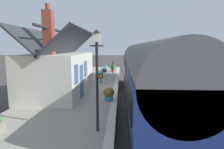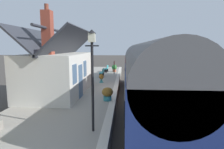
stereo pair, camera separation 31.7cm
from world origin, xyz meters
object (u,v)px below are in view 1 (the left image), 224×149
object	(u,v)px
planter_edge_far	(113,68)
train	(145,73)
planter_by_door	(101,78)
planter_bench_right	(86,72)
lamp_post_platform	(97,62)
station_building	(61,71)
planter_under_sign	(109,93)
bench_near_building	(101,72)
station_sign_board	(113,64)
bench_by_lamp	(105,68)

from	to	relation	value
planter_edge_far	train	bearing A→B (deg)	-166.51
planter_by_door	planter_bench_right	world-z (taller)	planter_by_door
train	lamp_post_platform	world-z (taller)	lamp_post_platform
station_building	planter_under_sign	size ratio (longest dim) A/B	9.64
bench_near_building	planter_edge_far	bearing A→B (deg)	-14.86
station_building	bench_near_building	size ratio (longest dim) A/B	5.48
planter_by_door	station_sign_board	size ratio (longest dim) A/B	0.50
station_building	bench_by_lamp	bearing A→B (deg)	-11.06
train	planter_edge_far	world-z (taller)	train
bench_by_lamp	planter_edge_far	distance (m)	1.01
station_building	lamp_post_platform	bearing A→B (deg)	-151.47
planter_under_sign	station_sign_board	xyz separation A→B (m)	(11.42, 0.23, 0.75)
lamp_post_platform	planter_under_sign	bearing A→B (deg)	-2.21
train	planter_by_door	distance (m)	5.21
bench_by_lamp	station_sign_board	xyz separation A→B (m)	(-1.75, -1.06, 0.71)
planter_by_door	train	bearing A→B (deg)	-136.99
bench_by_lamp	bench_near_building	xyz separation A→B (m)	(-3.82, 0.13, 0.00)
bench_near_building	planter_by_door	bearing A→B (deg)	-174.50
train	planter_edge_far	distance (m)	11.73
planter_edge_far	station_sign_board	bearing A→B (deg)	-177.31
planter_edge_far	planter_bench_right	size ratio (longest dim) A/B	1.28
station_building	lamp_post_platform	distance (m)	7.08
bench_by_lamp	bench_near_building	bearing A→B (deg)	178.09
train	station_building	size ratio (longest dim) A/B	2.28
station_building	planter_bench_right	xyz separation A→B (m)	(8.36, -0.23, -1.15)
bench_by_lamp	station_sign_board	bearing A→B (deg)	-148.68
bench_by_lamp	planter_under_sign	world-z (taller)	bench_by_lamp
train	bench_near_building	distance (m)	8.24
bench_near_building	station_building	bearing A→B (deg)	164.43
planter_bench_right	station_sign_board	xyz separation A→B (m)	(1.17, -3.04, 0.81)
planter_by_door	planter_bench_right	size ratio (longest dim) A/B	1.06
bench_by_lamp	lamp_post_platform	world-z (taller)	lamp_post_platform
train	bench_by_lamp	distance (m)	11.71
planter_by_door	lamp_post_platform	world-z (taller)	lamp_post_platform
train	lamp_post_platform	bearing A→B (deg)	158.02
station_building	bench_by_lamp	distance (m)	11.54
planter_under_sign	planter_bench_right	size ratio (longest dim) A/B	1.08
station_building	station_sign_board	world-z (taller)	station_building
bench_near_building	planter_by_door	size ratio (longest dim) A/B	1.80
planter_bench_right	planter_by_door	bearing A→B (deg)	-153.66
station_building	planter_bench_right	bearing A→B (deg)	-1.59
station_building	planter_edge_far	distance (m)	12.05
station_building	lamp_post_platform	xyz separation A→B (m)	(-6.14, -3.34, 1.13)
bench_by_lamp	bench_near_building	distance (m)	3.83
station_building	planter_by_door	bearing A→B (deg)	-31.48
planter_under_sign	station_building	bearing A→B (deg)	61.67
planter_bench_right	bench_by_lamp	bearing A→B (deg)	-34.03
bench_by_lamp	planter_bench_right	distance (m)	3.53
train	planter_bench_right	distance (m)	9.98
train	station_sign_board	size ratio (longest dim) A/B	11.18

